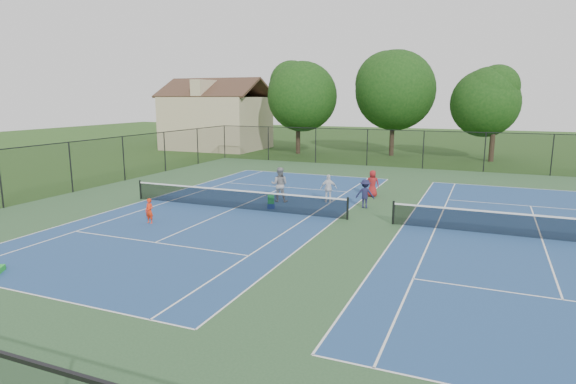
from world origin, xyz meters
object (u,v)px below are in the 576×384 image
at_px(ball_hopper, 271,199).
at_px(bystander_a, 329,188).
at_px(child_player, 149,211).
at_px(tree_back_b, 394,86).
at_px(instructor, 280,185).
at_px(ball_crate, 271,206).
at_px(tree_back_a, 298,93).
at_px(clapboard_house, 217,120).
at_px(bystander_c, 372,183).
at_px(bystander_b, 365,194).
at_px(tree_back_c, 496,98).

bearing_deg(ball_hopper, bystander_a, 49.04).
distance_m(child_player, bystander_a, 9.51).
relative_size(tree_back_b, instructor, 5.28).
distance_m(instructor, ball_crate, 1.88).
distance_m(tree_back_a, clapboard_house, 10.47).
distance_m(tree_back_a, ball_crate, 25.25).
xyz_separation_m(clapboard_house, ball_hopper, (17.72, -24.30, -2.60)).
relative_size(child_player, bystander_c, 0.74).
height_order(bystander_a, ball_hopper, bystander_a).
height_order(bystander_a, bystander_b, bystander_a).
bearing_deg(bystander_c, ball_hopper, 39.07).
height_order(instructor, bystander_a, instructor).
distance_m(tree_back_b, bystander_b, 24.23).
relative_size(tree_back_c, bystander_c, 5.49).
xyz_separation_m(bystander_b, ball_crate, (-4.38, -1.99, -0.61)).
distance_m(clapboard_house, instructor, 28.66).
height_order(tree_back_b, tree_back_c, tree_back_b).
bearing_deg(child_player, bystander_a, 53.55).
bearing_deg(tree_back_c, bystander_c, -107.78).
xyz_separation_m(instructor, ball_crate, (0.26, -1.68, -0.81)).
height_order(tree_back_c, bystander_c, tree_back_c).
distance_m(instructor, bystander_a, 2.66).
xyz_separation_m(bystander_b, ball_hopper, (-4.38, -1.99, -0.25)).
bearing_deg(tree_back_a, bystander_b, -60.40).
bearing_deg(ball_hopper, tree_back_b, 87.11).
xyz_separation_m(clapboard_house, bystander_c, (21.80, -19.33, -2.33)).
relative_size(clapboard_house, instructor, 5.69).
relative_size(bystander_b, bystander_c, 0.97).
distance_m(tree_back_c, instructor, 25.37).
height_order(bystander_a, ball_crate, bystander_a).
bearing_deg(clapboard_house, ball_crate, -53.90).
bearing_deg(ball_crate, bystander_a, 49.04).
bearing_deg(tree_back_a, bystander_c, -57.22).
height_order(tree_back_b, bystander_c, tree_back_b).
xyz_separation_m(child_player, instructor, (3.56, 6.43, 0.38)).
height_order(bystander_c, ball_crate, bystander_c).
relative_size(instructor, ball_crate, 5.51).
relative_size(child_player, ball_crate, 3.30).
xyz_separation_m(tree_back_b, bystander_a, (0.96, -22.72, -5.83)).
bearing_deg(instructor, child_player, 48.85).
bearing_deg(instructor, bystander_a, -172.31).
height_order(tree_back_b, instructor, tree_back_b).
bearing_deg(clapboard_house, child_player, -64.43).
xyz_separation_m(bystander_c, ball_hopper, (-4.08, -4.97, -0.28)).
xyz_separation_m(tree_back_a, instructor, (7.46, -21.62, -5.09)).
xyz_separation_m(tree_back_a, child_player, (3.90, -28.06, -5.47)).
relative_size(child_player, ball_hopper, 2.63).
bearing_deg(child_player, instructor, 64.12).
relative_size(tree_back_a, tree_back_b, 0.91).
xyz_separation_m(tree_back_c, instructor, (-10.54, -22.62, -4.53)).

